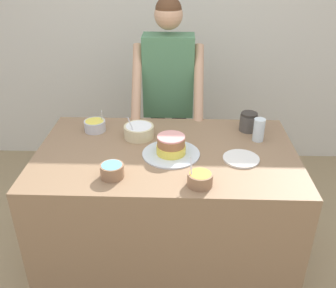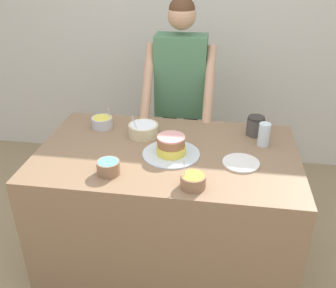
% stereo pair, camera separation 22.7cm
% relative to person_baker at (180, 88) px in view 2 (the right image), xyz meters
% --- Properties ---
extents(wall_back, '(10.00, 0.05, 2.60)m').
position_rel_person_baker_xyz_m(wall_back, '(0.01, 0.83, 0.23)').
color(wall_back, silver).
rests_on(wall_back, ground_plane).
extents(counter, '(1.63, 0.98, 0.94)m').
position_rel_person_baker_xyz_m(counter, '(0.01, -0.81, -0.60)').
color(counter, '#8C6B4C').
rests_on(counter, ground_plane).
extents(person_baker, '(0.54, 0.49, 1.76)m').
position_rel_person_baker_xyz_m(person_baker, '(0.00, 0.00, 0.00)').
color(person_baker, '#2D2D38').
rests_on(person_baker, ground_plane).
extents(cake, '(0.36, 0.36, 0.13)m').
position_rel_person_baker_xyz_m(cake, '(0.05, -0.85, -0.08)').
color(cake, silver).
rests_on(cake, counter).
extents(frosting_bowl_yellow, '(0.15, 0.15, 0.15)m').
position_rel_person_baker_xyz_m(frosting_bowl_yellow, '(-0.49, -0.54, -0.09)').
color(frosting_bowl_yellow, silver).
rests_on(frosting_bowl_yellow, counter).
extents(frosting_bowl_white, '(0.20, 0.20, 0.17)m').
position_rel_person_baker_xyz_m(frosting_bowl_white, '(-0.18, -0.62, -0.09)').
color(frosting_bowl_white, beige).
rests_on(frosting_bowl_white, counter).
extents(frosting_bowl_orange, '(0.14, 0.14, 0.16)m').
position_rel_person_baker_xyz_m(frosting_bowl_orange, '(0.21, -1.18, -0.09)').
color(frosting_bowl_orange, '#936B4C').
rests_on(frosting_bowl_orange, counter).
extents(frosting_bowl_blue, '(0.13, 0.13, 0.08)m').
position_rel_person_baker_xyz_m(frosting_bowl_blue, '(-0.27, -1.11, -0.09)').
color(frosting_bowl_blue, '#936B4C').
rests_on(frosting_bowl_blue, counter).
extents(drinking_glass, '(0.07, 0.07, 0.15)m').
position_rel_person_baker_xyz_m(drinking_glass, '(0.61, -0.64, -0.05)').
color(drinking_glass, silver).
rests_on(drinking_glass, counter).
extents(ceramic_plate, '(0.22, 0.22, 0.01)m').
position_rel_person_baker_xyz_m(ceramic_plate, '(0.47, -0.90, -0.12)').
color(ceramic_plate, white).
rests_on(ceramic_plate, counter).
extents(stoneware_jar, '(0.12, 0.12, 0.13)m').
position_rel_person_baker_xyz_m(stoneware_jar, '(0.57, -0.49, -0.07)').
color(stoneware_jar, '#4C4742').
rests_on(stoneware_jar, counter).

